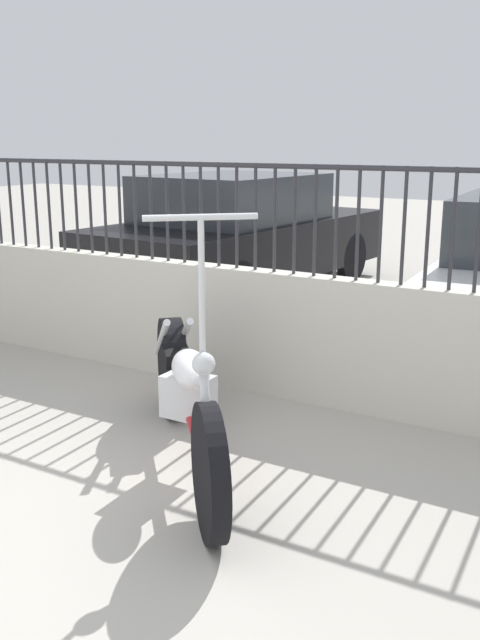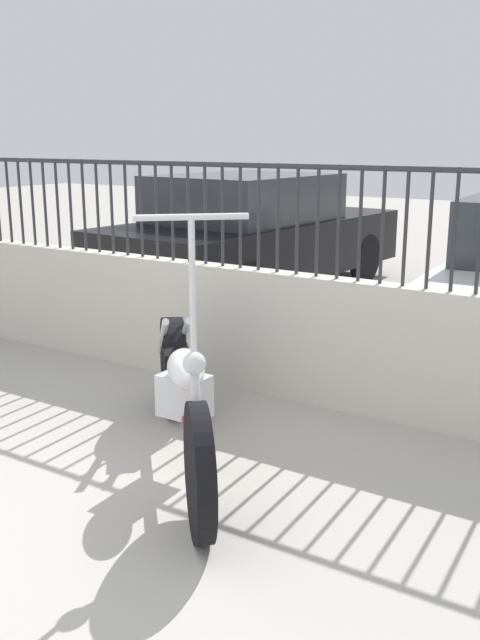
# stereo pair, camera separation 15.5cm
# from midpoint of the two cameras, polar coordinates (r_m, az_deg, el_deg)

# --- Properties ---
(low_wall) EXTENTS (8.18, 0.18, 0.91)m
(low_wall) POSITION_cam_midpoint_polar(r_m,az_deg,el_deg) (5.25, 0.35, -0.83)
(low_wall) COLOR beige
(low_wall) RESTS_ON ground_plane
(fence_railing) EXTENTS (8.18, 0.04, 0.75)m
(fence_railing) POSITION_cam_midpoint_polar(r_m,az_deg,el_deg) (5.09, 0.37, 9.49)
(fence_railing) COLOR #2D2D33
(fence_railing) RESTS_ON low_wall
(motorcycle_red) EXTENTS (1.62, 1.78, 1.51)m
(motorcycle_red) POSITION_cam_midpoint_polar(r_m,az_deg,el_deg) (4.20, -5.52, -5.72)
(motorcycle_red) COLOR black
(motorcycle_red) RESTS_ON ground_plane
(car_black) EXTENTS (2.12, 4.32, 1.42)m
(car_black) POSITION_cam_midpoint_polar(r_m,az_deg,el_deg) (8.66, -0.51, 6.89)
(car_black) COLOR black
(car_black) RESTS_ON ground_plane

